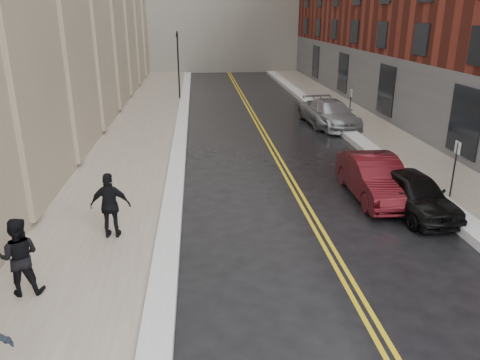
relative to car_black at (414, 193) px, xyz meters
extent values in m
cube|color=gray|center=(-10.53, 8.93, -0.64)|extent=(4.00, 64.00, 0.15)
cube|color=gray|center=(2.97, 8.93, -0.64)|extent=(3.00, 64.00, 0.15)
cube|color=gold|center=(-3.65, 8.93, -0.71)|extent=(0.12, 64.00, 0.01)
cube|color=gold|center=(-3.41, 8.93, -0.71)|extent=(0.12, 64.00, 0.01)
cube|color=white|center=(-8.23, 8.93, -0.58)|extent=(0.70, 60.80, 0.26)
cube|color=white|center=(1.12, 8.93, -0.56)|extent=(0.85, 60.80, 0.30)
cylinder|color=black|center=(-8.63, 22.93, 1.89)|extent=(0.12, 0.12, 5.20)
imported|color=black|center=(-8.63, 22.93, 3.89)|extent=(0.18, 0.15, 0.90)
cylinder|color=black|center=(1.87, 0.93, 0.39)|extent=(0.06, 0.06, 2.20)
cube|color=white|center=(1.87, 0.93, 1.29)|extent=(0.02, 0.35, 0.45)
cylinder|color=black|center=(1.87, 12.93, 0.39)|extent=(0.06, 0.06, 2.20)
cube|color=white|center=(1.87, 12.93, 1.29)|extent=(0.02, 0.35, 0.45)
imported|color=black|center=(0.00, 0.00, 0.00)|extent=(2.06, 4.32, 1.42)
imported|color=#490D13|center=(-0.83, 1.44, 0.07)|extent=(1.72, 4.78, 1.57)
imported|color=#9FA0A6|center=(0.77, 12.97, 0.06)|extent=(2.81, 5.56, 1.55)
imported|color=gray|center=(0.60, 13.45, 0.00)|extent=(2.69, 5.28, 1.43)
imported|color=black|center=(-11.51, -4.12, 0.40)|extent=(1.01, 0.82, 1.93)
imported|color=black|center=(-9.88, -1.26, 0.44)|extent=(1.19, 0.54, 2.00)
camera|label=1|loc=(-7.24, -14.23, 5.77)|focal=35.00mm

